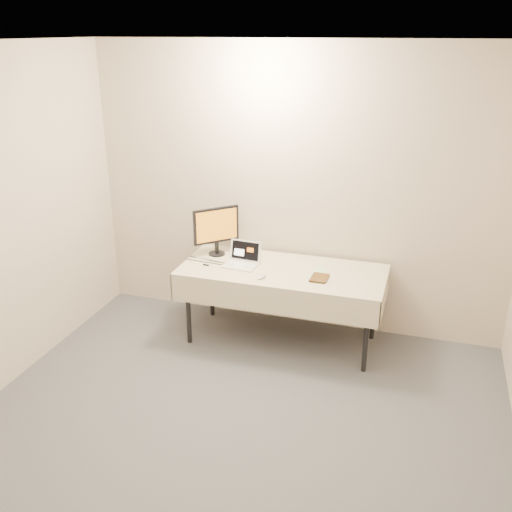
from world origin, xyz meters
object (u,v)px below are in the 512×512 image
(laptop, at_px, (242,259))
(table, at_px, (282,275))
(book, at_px, (311,268))
(monitor, at_px, (216,227))

(laptop, bearing_deg, table, 4.84)
(book, bearing_deg, table, 159.74)
(laptop, distance_m, monitor, 0.42)
(laptop, xyz_separation_m, monitor, (-0.32, 0.17, 0.22))
(table, bearing_deg, laptop, -179.68)
(monitor, bearing_deg, table, -57.47)
(table, xyz_separation_m, laptop, (-0.38, -0.00, 0.11))
(laptop, relative_size, monitor, 0.68)
(table, distance_m, monitor, 0.80)
(laptop, xyz_separation_m, book, (0.67, -0.11, 0.05))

